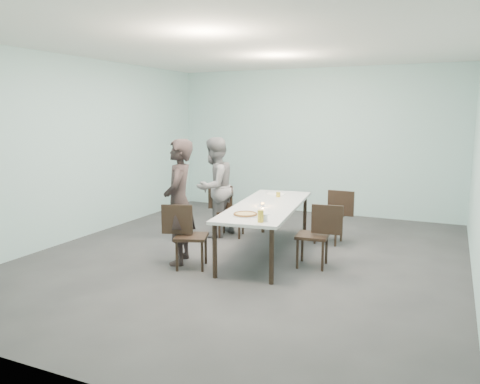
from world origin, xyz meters
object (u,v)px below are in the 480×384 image
at_px(side_plate, 263,214).
at_px(chair_near_right, 319,231).
at_px(water_tumbler, 264,218).
at_px(tealight, 262,205).
at_px(chair_near_left, 185,232).
at_px(pizza, 245,214).
at_px(chair_far_left, 227,207).
at_px(chair_far_right, 334,213).
at_px(amber_tumbler, 278,194).
at_px(diner_near, 179,202).
at_px(diner_far, 215,187).
at_px(beer_glass, 261,216).
at_px(table, 267,208).

bearing_deg(side_plate, chair_near_right, 28.83).
height_order(water_tumbler, tealight, water_tumbler).
xyz_separation_m(chair_near_left, water_tumbler, (1.13, 0.03, 0.29)).
xyz_separation_m(chair_near_left, pizza, (0.79, 0.22, 0.27)).
bearing_deg(chair_near_right, chair_far_left, -33.06).
bearing_deg(chair_far_right, water_tumbler, 81.02).
bearing_deg(amber_tumbler, chair_near_left, -112.34).
xyz_separation_m(chair_near_left, chair_near_right, (1.64, 0.77, 0.00)).
xyz_separation_m(chair_near_right, diner_near, (-1.82, -0.62, 0.37)).
height_order(chair_near_right, pizza, chair_near_right).
distance_m(chair_far_left, pizza, 1.84).
relative_size(chair_far_right, pizza, 2.56).
bearing_deg(diner_far, pizza, 50.58).
bearing_deg(chair_near_right, amber_tumbler, -51.42).
bearing_deg(amber_tumbler, diner_near, -119.67).
bearing_deg(diner_far, side_plate, 58.42).
distance_m(chair_near_left, beer_glass, 1.16).
bearing_deg(chair_near_right, table, -23.48).
bearing_deg(diner_near, water_tumbler, 64.55).
bearing_deg(side_plate, water_tumbler, -66.30).
distance_m(chair_near_right, pizza, 1.04).
distance_m(chair_far_right, diner_near, 2.58).
xyz_separation_m(chair_far_right, tealight, (-0.79, -1.12, 0.27)).
xyz_separation_m(diner_near, tealight, (0.94, 0.76, -0.10)).
xyz_separation_m(chair_near_left, chair_far_right, (1.55, 2.03, 0.00)).
bearing_deg(pizza, chair_far_right, 67.39).
height_order(chair_near_left, amber_tumbler, chair_near_left).
bearing_deg(amber_tumbler, pizza, -86.82).
height_order(chair_far_right, pizza, chair_far_right).
xyz_separation_m(chair_far_left, tealight, (0.98, -0.82, 0.27)).
bearing_deg(tealight, diner_near, -141.15).
distance_m(diner_near, pizza, 0.98).
distance_m(side_plate, amber_tumbler, 1.34).
relative_size(water_tumbler, amber_tumbler, 1.12).
height_order(diner_near, amber_tumbler, diner_near).
distance_m(chair_far_left, diner_far, 0.40).
distance_m(chair_near_right, water_tumbler, 0.94).
relative_size(chair_near_left, side_plate, 4.83).
relative_size(chair_near_left, pizza, 2.56).
xyz_separation_m(chair_near_left, amber_tumbler, (0.71, 1.72, 0.29)).
relative_size(chair_near_right, diner_far, 0.52).
bearing_deg(beer_glass, pizza, 141.26).
xyz_separation_m(table, water_tumbler, (0.36, -1.02, 0.10)).
height_order(chair_far_right, diner_far, diner_far).
height_order(pizza, beer_glass, beer_glass).
bearing_deg(water_tumbler, amber_tumbler, 104.16).
bearing_deg(chair_far_right, pizza, 70.06).
bearing_deg(chair_near_right, beer_glass, 51.27).
relative_size(beer_glass, water_tumbler, 1.67).
relative_size(pizza, amber_tumbler, 4.25).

